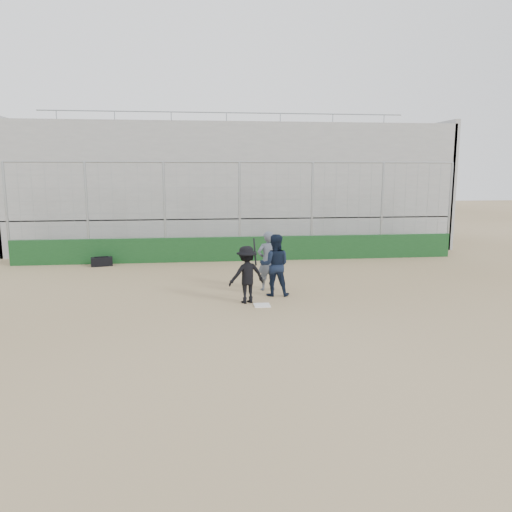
{
  "coord_description": "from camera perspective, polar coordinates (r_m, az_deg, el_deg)",
  "views": [
    {
      "loc": [
        -1.74,
        -13.18,
        3.68
      ],
      "look_at": [
        0.0,
        1.4,
        1.15
      ],
      "focal_mm": 35.0,
      "sensor_mm": 36.0,
      "label": 1
    }
  ],
  "objects": [
    {
      "name": "equipment_bag",
      "position": [
        20.29,
        -17.22,
        -0.62
      ],
      "size": [
        0.86,
        0.5,
        0.38
      ],
      "color": "black",
      "rests_on": "ground"
    },
    {
      "name": "catcher_crouched",
      "position": [
        14.73,
        2.15,
        -2.23
      ],
      "size": [
        0.99,
        0.83,
        1.23
      ],
      "color": "black",
      "rests_on": "ground"
    },
    {
      "name": "home_plate",
      "position": [
        13.79,
        0.69,
        -5.65
      ],
      "size": [
        0.44,
        0.44,
        0.02
      ],
      "primitive_type": "cube",
      "color": "white",
      "rests_on": "ground"
    },
    {
      "name": "bleachers",
      "position": [
        25.2,
        -2.88,
        8.04
      ],
      "size": [
        20.25,
        6.7,
        6.98
      ],
      "color": "gray",
      "rests_on": "ground"
    },
    {
      "name": "backstop",
      "position": [
        20.43,
        -1.87,
        2.11
      ],
      "size": [
        18.1,
        0.25,
        4.04
      ],
      "color": "#113716",
      "rests_on": "ground"
    },
    {
      "name": "batter_at_plate",
      "position": [
        13.93,
        -1.08,
        -2.13
      ],
      "size": [
        1.18,
        0.9,
        1.78
      ],
      "color": "black",
      "rests_on": "ground"
    },
    {
      "name": "ground",
      "position": [
        13.79,
        0.69,
        -5.7
      ],
      "size": [
        90.0,
        90.0,
        0.0
      ],
      "primitive_type": "plane",
      "color": "brown",
      "rests_on": "ground"
    },
    {
      "name": "umpire",
      "position": [
        15.41,
        1.32,
        -0.89
      ],
      "size": [
        0.76,
        0.6,
        1.66
      ],
      "primitive_type": "imported",
      "rotation": [
        0.0,
        0.0,
        3.41
      ],
      "color": "#4B525F",
      "rests_on": "ground"
    }
  ]
}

